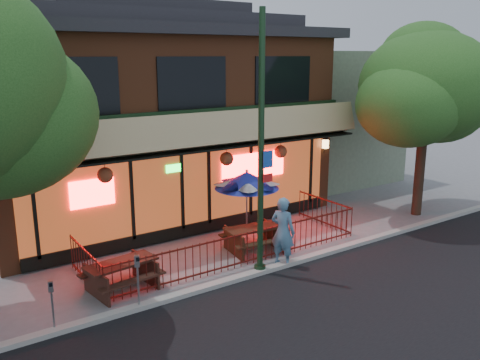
% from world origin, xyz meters
% --- Properties ---
extents(ground, '(80.00, 80.00, 0.00)m').
position_xyz_m(ground, '(0.00, 0.00, 0.00)').
color(ground, gray).
rests_on(ground, ground).
extents(curb, '(80.00, 0.25, 0.12)m').
position_xyz_m(curb, '(0.00, -0.50, 0.06)').
color(curb, '#999993').
rests_on(curb, ground).
extents(restaurant_building, '(12.96, 9.49, 8.05)m').
position_xyz_m(restaurant_building, '(0.00, 7.11, 4.13)').
color(restaurant_building, brown).
rests_on(restaurant_building, ground).
extents(neighbor_building, '(6.00, 7.00, 6.00)m').
position_xyz_m(neighbor_building, '(9.00, 7.70, 3.00)').
color(neighbor_building, gray).
rests_on(neighbor_building, ground).
extents(patio_fence, '(8.44, 2.62, 1.00)m').
position_xyz_m(patio_fence, '(0.00, 0.50, 0.63)').
color(patio_fence, '#4B1410').
rests_on(patio_fence, ground).
extents(street_light, '(0.43, 0.32, 7.00)m').
position_xyz_m(street_light, '(0.00, -0.40, 3.15)').
color(street_light, '#16321B').
rests_on(street_light, ground).
extents(street_tree_right, '(4.80, 4.80, 7.02)m').
position_xyz_m(street_tree_right, '(8.04, 0.59, 4.96)').
color(street_tree_right, '#34231A').
rests_on(street_tree_right, ground).
extents(picnic_table_left, '(1.95, 1.59, 0.77)m').
position_xyz_m(picnic_table_left, '(-3.56, 0.70, 0.50)').
color(picnic_table_left, '#361B13').
rests_on(picnic_table_left, ground).
extents(picnic_table_right, '(1.97, 1.61, 0.77)m').
position_xyz_m(picnic_table_right, '(0.80, 0.96, 0.51)').
color(picnic_table_right, '#372113').
rests_on(picnic_table_right, ground).
extents(patio_umbrella, '(2.05, 2.05, 2.34)m').
position_xyz_m(patio_umbrella, '(1.16, 1.89, 2.00)').
color(patio_umbrella, gray).
rests_on(patio_umbrella, ground).
extents(pedestrian, '(0.74, 0.86, 2.00)m').
position_xyz_m(pedestrian, '(0.83, -0.35, 1.00)').
color(pedestrian, teal).
rests_on(pedestrian, ground).
extents(parking_meter_near, '(0.15, 0.14, 1.35)m').
position_xyz_m(parking_meter_near, '(-3.61, -0.48, 0.92)').
color(parking_meter_near, gray).
rests_on(parking_meter_near, ground).
extents(parking_meter_far, '(0.12, 0.10, 1.20)m').
position_xyz_m(parking_meter_far, '(-5.54, -0.40, 0.81)').
color(parking_meter_far, gray).
rests_on(parking_meter_far, ground).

